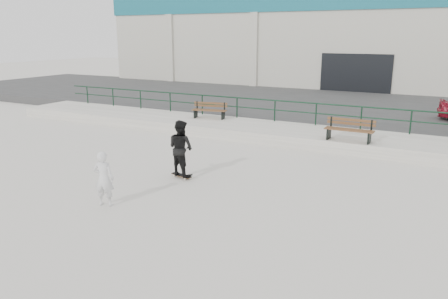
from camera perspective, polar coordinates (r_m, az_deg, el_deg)
The scene contains 10 objects.
ground at distance 11.54m, azimuth -8.83°, elevation -8.41°, with size 120.00×120.00×0.00m, color silver.
ledge at distance 19.54m, azimuth 7.92°, elevation 2.04°, with size 30.00×3.00×0.50m, color #B4B1A4.
parking_strip at distance 27.55m, azimuth 14.06°, elevation 5.44°, with size 60.00×14.00×0.50m, color #383838.
railing at distance 20.55m, azimuth 9.27°, elevation 5.44°, with size 28.00×0.06×1.03m.
commercial_building at distance 40.95m, azimuth 19.41°, elevation 14.06°, with size 44.20×16.33×8.00m.
bench_left at distance 21.62m, azimuth -1.89°, elevation 5.13°, with size 1.77×0.84×0.79m.
bench_right at distance 17.62m, azimuth 16.06°, elevation 2.46°, with size 1.87×0.56×0.86m.
skateboard at distance 14.29m, azimuth -5.58°, elevation -3.38°, with size 0.81×0.38×0.09m.
standing_skater at distance 14.03m, azimuth -5.67°, elevation 0.21°, with size 0.88×0.68×1.81m, color black.
seated_skater at distance 12.17m, azimuth -15.43°, elevation -3.70°, with size 0.56×0.37×1.53m, color white.
Camera 1 is at (6.45, -8.44, 4.51)m, focal length 35.00 mm.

